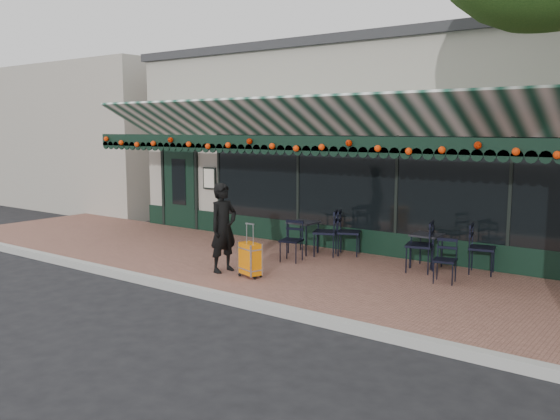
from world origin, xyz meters
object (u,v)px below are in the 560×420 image
Objects in this scene: chair_a_left at (419,246)px; chair_a_front at (445,261)px; suitcase at (250,259)px; chair_b_right at (349,233)px; chair_a_right at (482,249)px; chair_b_left at (325,233)px; chair_b_front at (291,241)px; cafe_table_b at (303,225)px; cafe_table_a at (427,237)px; woman at (223,228)px.

chair_a_left is 1.26× the size of chair_a_front.
chair_b_right is at bearing 98.37° from suitcase.
chair_a_right is 2.72m from chair_b_right.
chair_b_front is at bearing -39.49° from chair_b_left.
suitcase is at bearing -26.25° from chair_b_left.
cafe_table_b is 0.88× the size of chair_a_front.
suitcase is 1.42× the size of cafe_table_b.
chair_b_front is (-2.33, -1.09, -0.17)m from cafe_table_a.
cafe_table_b is 0.71× the size of chair_b_right.
woman reaches higher than chair_a_left.
cafe_table_b is at bearing 159.40° from chair_a_front.
suitcase is 2.28m from cafe_table_b.
chair_b_right is 1.34m from chair_b_front.
chair_a_left reaches higher than cafe_table_b.
woman is at bearing 112.87° from chair_a_right.
chair_a_right is (0.97, 0.52, -0.02)m from chair_a_left.
chair_a_left is 1.04× the size of chair_a_right.
chair_b_front is (-0.24, -0.86, -0.07)m from chair_b_left.
cafe_table_b is at bearing -106.24° from chair_a_left.
chair_a_left is (0.02, -0.38, -0.10)m from cafe_table_a.
chair_a_left is at bearing -128.12° from chair_b_right.
cafe_table_a is 0.70× the size of chair_a_right.
chair_b_front is at bearing -87.68° from chair_a_left.
cafe_table_b is 0.70× the size of chair_b_left.
chair_b_left is (-2.78, 0.62, 0.10)m from chair_a_front.
chair_a_front is at bearing 151.87° from chair_a_right.
chair_b_right reaches higher than cafe_table_b.
chair_a_left is 1.10m from chair_a_right.
chair_b_right is at bearing 147.39° from chair_a_front.
cafe_table_a is at bearing 12.11° from chair_b_front.
chair_a_left is 1.17× the size of chair_b_front.
cafe_table_a is 0.68× the size of chair_b_right.
suitcase is 0.99× the size of chair_b_left.
woman reaches higher than chair_b_right.
chair_b_left is at bearing 156.41° from chair_a_front.
chair_a_front is 0.79× the size of chair_b_left.
cafe_table_b is 0.96m from chair_b_right.
chair_a_left reaches higher than chair_a_front.
cafe_table_a is at bearing 168.14° from chair_a_left.
chair_a_front is (0.69, -0.86, -0.20)m from cafe_table_a.
chair_b_right reaches higher than chair_b_front.
chair_b_left reaches higher than chair_a_right.
chair_a_left is at bearing -87.26° from cafe_table_a.
chair_b_right is at bearing 50.18° from chair_b_front.
chair_a_left is 1.02× the size of chair_b_right.
chair_b_left is at bearing 7.53° from cafe_table_b.
suitcase is 4.16m from chair_a_right.
suitcase is 1.17× the size of chair_b_front.
chair_a_right is at bearing -111.91° from chair_b_right.
suitcase reaches higher than chair_a_right.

